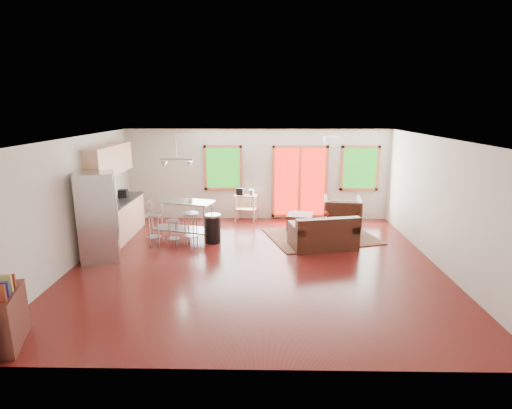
{
  "coord_description": "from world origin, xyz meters",
  "views": [
    {
      "loc": [
        0.15,
        -7.85,
        3.2
      ],
      "look_at": [
        0.0,
        0.3,
        1.2
      ],
      "focal_mm": 28.0,
      "sensor_mm": 36.0,
      "label": 1
    }
  ],
  "objects_px": {
    "refrigerator": "(98,217)",
    "ottoman": "(300,222)",
    "rug": "(321,236)",
    "loveseat": "(323,235)",
    "armchair": "(342,212)",
    "coffee_table": "(338,224)",
    "island": "(182,213)",
    "kitchen_cart": "(245,199)"
  },
  "relations": [
    {
      "from": "refrigerator",
      "to": "ottoman",
      "type": "bearing_deg",
      "value": 7.6
    },
    {
      "from": "rug",
      "to": "loveseat",
      "type": "relative_size",
      "value": 1.58
    },
    {
      "from": "loveseat",
      "to": "armchair",
      "type": "xyz_separation_m",
      "value": [
        0.7,
        1.47,
        0.17
      ]
    },
    {
      "from": "coffee_table",
      "to": "refrigerator",
      "type": "relative_size",
      "value": 0.6
    },
    {
      "from": "rug",
      "to": "island",
      "type": "relative_size",
      "value": 1.56
    },
    {
      "from": "coffee_table",
      "to": "loveseat",
      "type": "bearing_deg",
      "value": -121.7
    },
    {
      "from": "coffee_table",
      "to": "ottoman",
      "type": "xyz_separation_m",
      "value": [
        -0.88,
        0.64,
        -0.13
      ]
    },
    {
      "from": "loveseat",
      "to": "armchair",
      "type": "height_order",
      "value": "armchair"
    },
    {
      "from": "coffee_table",
      "to": "refrigerator",
      "type": "height_order",
      "value": "refrigerator"
    },
    {
      "from": "armchair",
      "to": "island",
      "type": "relative_size",
      "value": 0.59
    },
    {
      "from": "loveseat",
      "to": "coffee_table",
      "type": "height_order",
      "value": "loveseat"
    },
    {
      "from": "loveseat",
      "to": "island",
      "type": "bearing_deg",
      "value": 158.33
    },
    {
      "from": "rug",
      "to": "refrigerator",
      "type": "height_order",
      "value": "refrigerator"
    },
    {
      "from": "island",
      "to": "kitchen_cart",
      "type": "xyz_separation_m",
      "value": [
        1.48,
        1.66,
        -0.02
      ]
    },
    {
      "from": "armchair",
      "to": "kitchen_cart",
      "type": "bearing_deg",
      "value": -9.15
    },
    {
      "from": "rug",
      "to": "kitchen_cart",
      "type": "relative_size",
      "value": 2.68
    },
    {
      "from": "loveseat",
      "to": "armchair",
      "type": "bearing_deg",
      "value": 52.69
    },
    {
      "from": "loveseat",
      "to": "island",
      "type": "distance_m",
      "value": 3.47
    },
    {
      "from": "coffee_table",
      "to": "ottoman",
      "type": "relative_size",
      "value": 1.74
    },
    {
      "from": "coffee_table",
      "to": "island",
      "type": "bearing_deg",
      "value": -177.62
    },
    {
      "from": "ottoman",
      "to": "kitchen_cart",
      "type": "bearing_deg",
      "value": 150.29
    },
    {
      "from": "ottoman",
      "to": "island",
      "type": "height_order",
      "value": "island"
    },
    {
      "from": "loveseat",
      "to": "refrigerator",
      "type": "bearing_deg",
      "value": 177.24
    },
    {
      "from": "loveseat",
      "to": "ottoman",
      "type": "xyz_separation_m",
      "value": [
        -0.41,
        1.4,
        -0.09
      ]
    },
    {
      "from": "island",
      "to": "kitchen_cart",
      "type": "bearing_deg",
      "value": 48.22
    },
    {
      "from": "armchair",
      "to": "kitchen_cart",
      "type": "relative_size",
      "value": 1.02
    },
    {
      "from": "ottoman",
      "to": "island",
      "type": "xyz_separation_m",
      "value": [
        -2.99,
        -0.8,
        0.45
      ]
    },
    {
      "from": "loveseat",
      "to": "kitchen_cart",
      "type": "bearing_deg",
      "value": 118.62
    },
    {
      "from": "armchair",
      "to": "ottoman",
      "type": "height_order",
      "value": "armchair"
    },
    {
      "from": "rug",
      "to": "ottoman",
      "type": "distance_m",
      "value": 0.78
    },
    {
      "from": "rug",
      "to": "ottoman",
      "type": "relative_size",
      "value": 3.92
    },
    {
      "from": "armchair",
      "to": "island",
      "type": "xyz_separation_m",
      "value": [
        -4.1,
        -0.87,
        0.18
      ]
    },
    {
      "from": "loveseat",
      "to": "island",
      "type": "xyz_separation_m",
      "value": [
        -3.4,
        0.6,
        0.36
      ]
    },
    {
      "from": "ottoman",
      "to": "kitchen_cart",
      "type": "relative_size",
      "value": 0.69
    },
    {
      "from": "rug",
      "to": "armchair",
      "type": "relative_size",
      "value": 2.63
    },
    {
      "from": "island",
      "to": "armchair",
      "type": "bearing_deg",
      "value": 11.96
    },
    {
      "from": "ottoman",
      "to": "loveseat",
      "type": "bearing_deg",
      "value": -73.59
    },
    {
      "from": "coffee_table",
      "to": "armchair",
      "type": "height_order",
      "value": "armchair"
    },
    {
      "from": "loveseat",
      "to": "ottoman",
      "type": "distance_m",
      "value": 1.46
    },
    {
      "from": "armchair",
      "to": "refrigerator",
      "type": "bearing_deg",
      "value": 29.42
    },
    {
      "from": "kitchen_cart",
      "to": "refrigerator",
      "type": "bearing_deg",
      "value": -134.53
    },
    {
      "from": "armchair",
      "to": "island",
      "type": "bearing_deg",
      "value": 19.61
    }
  ]
}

